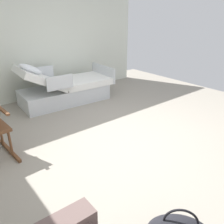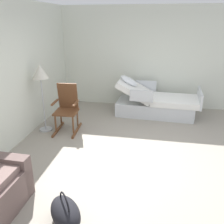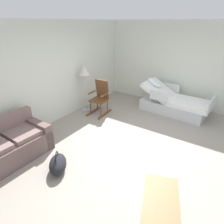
% 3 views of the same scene
% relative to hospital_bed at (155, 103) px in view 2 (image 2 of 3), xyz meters
% --- Properties ---
extents(ground_plane, '(7.33, 7.33, 0.00)m').
position_rel_hospital_bed_xyz_m(ground_plane, '(-2.23, 0.10, -0.30)').
color(ground_plane, gray).
extents(back_wall, '(6.07, 0.10, 2.70)m').
position_rel_hospital_bed_xyz_m(back_wall, '(-2.23, 2.71, 1.05)').
color(back_wall, silver).
rests_on(back_wall, ground).
extents(side_wall, '(0.10, 5.32, 2.70)m').
position_rel_hospital_bed_xyz_m(side_wall, '(0.75, 0.10, 1.05)').
color(side_wall, silver).
rests_on(side_wall, ground).
extents(hospital_bed, '(1.09, 2.12, 1.03)m').
position_rel_hospital_bed_xyz_m(hospital_bed, '(0.00, 0.00, 0.00)').
color(hospital_bed, silver).
rests_on(hospital_bed, ground).
extents(rocking_chair, '(0.79, 0.53, 1.05)m').
position_rel_hospital_bed_xyz_m(rocking_chair, '(-1.30, 1.90, 0.20)').
color(rocking_chair, brown).
rests_on(rocking_chair, ground).
extents(floor_lamp, '(0.34, 0.34, 1.48)m').
position_rel_hospital_bed_xyz_m(floor_lamp, '(-1.41, 2.39, 0.93)').
color(floor_lamp, '#B2B5BA').
rests_on(floor_lamp, ground).
extents(duffel_bag, '(0.63, 0.61, 0.43)m').
position_rel_hospital_bed_xyz_m(duffel_bag, '(-3.87, 1.00, -0.15)').
color(duffel_bag, black).
rests_on(duffel_bag, ground).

